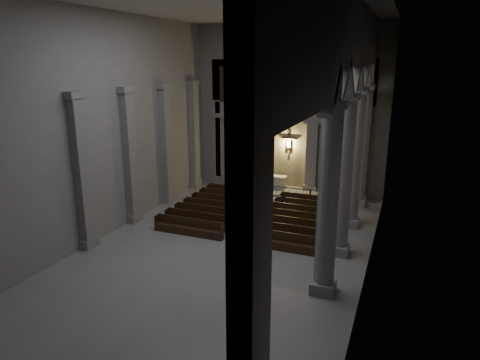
{
  "coord_description": "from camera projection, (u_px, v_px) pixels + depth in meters",
  "views": [
    {
      "loc": [
        8.21,
        -18.73,
        9.43
      ],
      "look_at": [
        -0.45,
        3.0,
        2.86
      ],
      "focal_mm": 32.0,
      "sensor_mm": 36.0,
      "label": 1
    }
  ],
  "objects": [
    {
      "name": "candle_stand_right",
      "position": [
        325.0,
        197.0,
        29.36
      ],
      "size": [
        0.23,
        0.23,
        1.37
      ],
      "color": "#B87538",
      "rests_on": "ground"
    },
    {
      "name": "worshipper",
      "position": [
        282.0,
        201.0,
        27.69
      ],
      "size": [
        0.49,
        0.37,
        1.24
      ],
      "primitive_type": "imported",
      "rotation": [
        0.0,
        0.0,
        -0.16
      ],
      "color": "black",
      "rests_on": "ground"
    },
    {
      "name": "pews",
      "position": [
        255.0,
        216.0,
        25.97
      ],
      "size": [
        9.57,
        7.22,
        0.93
      ],
      "color": "black",
      "rests_on": "ground"
    },
    {
      "name": "candle_stand_left",
      "position": [
        239.0,
        188.0,
        31.23
      ],
      "size": [
        0.25,
        0.25,
        1.47
      ],
      "color": "#B87538",
      "rests_on": "ground"
    },
    {
      "name": "altar_rail",
      "position": [
        277.0,
        190.0,
        29.98
      ],
      "size": [
        4.85,
        0.09,
        0.95
      ],
      "color": "black",
      "rests_on": "ground"
    },
    {
      "name": "left_pilasters",
      "position": [
        149.0,
        152.0,
        26.71
      ],
      "size": [
        0.6,
        13.0,
        8.03
      ],
      "color": "gray",
      "rests_on": "ground"
    },
    {
      "name": "sanctuary_wall",
      "position": [
        290.0,
        101.0,
        30.76
      ],
      "size": [
        14.0,
        0.77,
        12.0
      ],
      "color": "gray",
      "rests_on": "ground"
    },
    {
      "name": "sanctuary_step",
      "position": [
        284.0,
        191.0,
        31.69
      ],
      "size": [
        8.5,
        2.6,
        0.15
      ],
      "primitive_type": "cube",
      "color": "gray",
      "rests_on": "ground"
    },
    {
      "name": "room",
      "position": [
        225.0,
        100.0,
        20.17
      ],
      "size": [
        24.0,
        24.1,
        12.0
      ],
      "color": "gray",
      "rests_on": "ground"
    },
    {
      "name": "right_arcade",
      "position": [
        348.0,
        97.0,
        19.34
      ],
      "size": [
        1.0,
        24.0,
        12.0
      ],
      "color": "gray",
      "rests_on": "ground"
    },
    {
      "name": "altar",
      "position": [
        274.0,
        182.0,
        32.15
      ],
      "size": [
        1.85,
        0.74,
        0.94
      ],
      "color": "beige",
      "rests_on": "sanctuary_step"
    }
  ]
}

